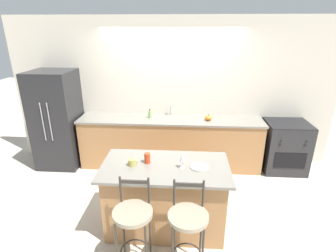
{
  "coord_description": "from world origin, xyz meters",
  "views": [
    {
      "loc": [
        0.26,
        -4.13,
        2.51
      ],
      "look_at": [
        0.01,
        -0.48,
        1.11
      ],
      "focal_mm": 28.0,
      "sensor_mm": 36.0,
      "label": 1
    }
  ],
  "objects_px": {
    "wine_glass": "(182,157)",
    "tumbler_cup": "(147,158)",
    "coffee_mug": "(132,162)",
    "bar_stool_far": "(188,225)",
    "oven_range": "(285,146)",
    "pumpkin_decoration": "(208,118)",
    "refrigerator": "(57,120)",
    "dinner_plate": "(199,167)",
    "soap_bottle": "(150,114)",
    "bar_stool_near": "(133,222)"
  },
  "relations": [
    {
      "from": "wine_glass",
      "to": "pumpkin_decoration",
      "type": "distance_m",
      "value": 1.72
    },
    {
      "from": "bar_stool_far",
      "to": "wine_glass",
      "type": "bearing_deg",
      "value": 96.86
    },
    {
      "from": "coffee_mug",
      "to": "soap_bottle",
      "type": "height_order",
      "value": "soap_bottle"
    },
    {
      "from": "oven_range",
      "to": "tumbler_cup",
      "type": "relative_size",
      "value": 6.96
    },
    {
      "from": "coffee_mug",
      "to": "bar_stool_far",
      "type": "bearing_deg",
      "value": -43.1
    },
    {
      "from": "dinner_plate",
      "to": "wine_glass",
      "type": "relative_size",
      "value": 1.17
    },
    {
      "from": "coffee_mug",
      "to": "pumpkin_decoration",
      "type": "height_order",
      "value": "pumpkin_decoration"
    },
    {
      "from": "refrigerator",
      "to": "tumbler_cup",
      "type": "distance_m",
      "value": 2.45
    },
    {
      "from": "oven_range",
      "to": "coffee_mug",
      "type": "relative_size",
      "value": 7.97
    },
    {
      "from": "oven_range",
      "to": "bar_stool_far",
      "type": "xyz_separation_m",
      "value": [
        -1.77,
        -2.32,
        0.14
      ]
    },
    {
      "from": "wine_glass",
      "to": "tumbler_cup",
      "type": "height_order",
      "value": "wine_glass"
    },
    {
      "from": "dinner_plate",
      "to": "pumpkin_decoration",
      "type": "xyz_separation_m",
      "value": [
        0.23,
        1.64,
        0.06
      ]
    },
    {
      "from": "wine_glass",
      "to": "soap_bottle",
      "type": "relative_size",
      "value": 1.16
    },
    {
      "from": "wine_glass",
      "to": "dinner_plate",
      "type": "bearing_deg",
      "value": 7.0
    },
    {
      "from": "coffee_mug",
      "to": "tumbler_cup",
      "type": "bearing_deg",
      "value": 23.96
    },
    {
      "from": "oven_range",
      "to": "bar_stool_near",
      "type": "height_order",
      "value": "bar_stool_near"
    },
    {
      "from": "wine_glass",
      "to": "bar_stool_far",
      "type": "bearing_deg",
      "value": -83.14
    },
    {
      "from": "bar_stool_near",
      "to": "coffee_mug",
      "type": "height_order",
      "value": "bar_stool_near"
    },
    {
      "from": "refrigerator",
      "to": "oven_range",
      "type": "relative_size",
      "value": 1.95
    },
    {
      "from": "wine_glass",
      "to": "tumbler_cup",
      "type": "bearing_deg",
      "value": 167.97
    },
    {
      "from": "refrigerator",
      "to": "dinner_plate",
      "type": "relative_size",
      "value": 7.8
    },
    {
      "from": "wine_glass",
      "to": "bar_stool_near",
      "type": "bearing_deg",
      "value": -128.76
    },
    {
      "from": "tumbler_cup",
      "to": "coffee_mug",
      "type": "bearing_deg",
      "value": -156.04
    },
    {
      "from": "refrigerator",
      "to": "wine_glass",
      "type": "xyz_separation_m",
      "value": [
        2.33,
        -1.64,
        0.16
      ]
    },
    {
      "from": "refrigerator",
      "to": "coffee_mug",
      "type": "distance_m",
      "value": 2.37
    },
    {
      "from": "bar_stool_far",
      "to": "coffee_mug",
      "type": "relative_size",
      "value": 9.12
    },
    {
      "from": "bar_stool_far",
      "to": "dinner_plate",
      "type": "bearing_deg",
      "value": 78.6
    },
    {
      "from": "wine_glass",
      "to": "coffee_mug",
      "type": "distance_m",
      "value": 0.62
    },
    {
      "from": "refrigerator",
      "to": "bar_stool_far",
      "type": "bearing_deg",
      "value": -43.28
    },
    {
      "from": "soap_bottle",
      "to": "bar_stool_near",
      "type": "bearing_deg",
      "value": -86.94
    },
    {
      "from": "bar_stool_far",
      "to": "dinner_plate",
      "type": "xyz_separation_m",
      "value": [
        0.13,
        0.65,
        0.32
      ]
    },
    {
      "from": "refrigerator",
      "to": "dinner_plate",
      "type": "distance_m",
      "value": 3.01
    },
    {
      "from": "bar_stool_near",
      "to": "bar_stool_far",
      "type": "distance_m",
      "value": 0.57
    },
    {
      "from": "bar_stool_near",
      "to": "oven_range",
      "type": "bearing_deg",
      "value": 44.48
    },
    {
      "from": "bar_stool_far",
      "to": "tumbler_cup",
      "type": "height_order",
      "value": "bar_stool_far"
    },
    {
      "from": "pumpkin_decoration",
      "to": "soap_bottle",
      "type": "distance_m",
      "value": 1.06
    },
    {
      "from": "dinner_plate",
      "to": "tumbler_cup",
      "type": "xyz_separation_m",
      "value": [
        -0.64,
        0.07,
        0.06
      ]
    },
    {
      "from": "coffee_mug",
      "to": "pumpkin_decoration",
      "type": "distance_m",
      "value": 1.95
    },
    {
      "from": "pumpkin_decoration",
      "to": "soap_bottle",
      "type": "height_order",
      "value": "soap_bottle"
    },
    {
      "from": "dinner_plate",
      "to": "soap_bottle",
      "type": "height_order",
      "value": "soap_bottle"
    },
    {
      "from": "refrigerator",
      "to": "coffee_mug",
      "type": "bearing_deg",
      "value": -43.35
    },
    {
      "from": "bar_stool_near",
      "to": "tumbler_cup",
      "type": "bearing_deg",
      "value": 85.36
    },
    {
      "from": "dinner_plate",
      "to": "pumpkin_decoration",
      "type": "bearing_deg",
      "value": 82.05
    },
    {
      "from": "bar_stool_far",
      "to": "dinner_plate",
      "type": "relative_size",
      "value": 4.58
    },
    {
      "from": "wine_glass",
      "to": "pumpkin_decoration",
      "type": "xyz_separation_m",
      "value": [
        0.44,
        1.66,
        -0.07
      ]
    },
    {
      "from": "oven_range",
      "to": "pumpkin_decoration",
      "type": "relative_size",
      "value": 7.79
    },
    {
      "from": "tumbler_cup",
      "to": "pumpkin_decoration",
      "type": "distance_m",
      "value": 1.79
    },
    {
      "from": "pumpkin_decoration",
      "to": "bar_stool_far",
      "type": "bearing_deg",
      "value": -98.94
    },
    {
      "from": "bar_stool_near",
      "to": "dinner_plate",
      "type": "xyz_separation_m",
      "value": [
        0.7,
        0.64,
        0.32
      ]
    },
    {
      "from": "dinner_plate",
      "to": "oven_range",
      "type": "bearing_deg",
      "value": 45.33
    }
  ]
}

